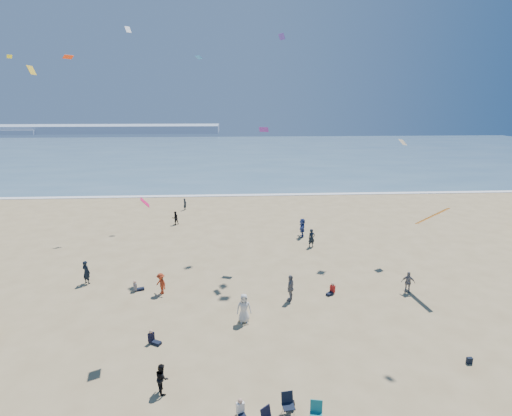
{
  "coord_description": "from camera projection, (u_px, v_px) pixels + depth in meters",
  "views": [
    {
      "loc": [
        0.8,
        -11.98,
        13.36
      ],
      "look_at": [
        2.0,
        8.0,
        8.0
      ],
      "focal_mm": 28.0,
      "sensor_mm": 36.0,
      "label": 1
    }
  ],
  "objects": [
    {
      "name": "ocean",
      "position": [
        229.0,
        153.0,
        106.55
      ],
      "size": [
        220.0,
        100.0,
        0.06
      ],
      "primitive_type": "cube",
      "color": "#476B84",
      "rests_on": "ground"
    },
    {
      "name": "surf_line",
      "position": [
        227.0,
        195.0,
        58.34
      ],
      "size": [
        220.0,
        1.2,
        0.08
      ],
      "primitive_type": "cube",
      "color": "white",
      "rests_on": "ground"
    },
    {
      "name": "headland_far",
      "position": [
        93.0,
        129.0,
        174.96
      ],
      "size": [
        110.0,
        20.0,
        3.2
      ],
      "primitive_type": "cube",
      "color": "#7A8EA8",
      "rests_on": "ground"
    },
    {
      "name": "standing_flyers",
      "position": [
        270.0,
        286.0,
        27.89
      ],
      "size": [
        29.75,
        48.18,
        1.92
      ],
      "color": "slate",
      "rests_on": "ground"
    },
    {
      "name": "seated_group",
      "position": [
        222.0,
        340.0,
        22.37
      ],
      "size": [
        15.21,
        16.71,
        0.84
      ],
      "color": "silver",
      "rests_on": "ground"
    },
    {
      "name": "chair_cluster",
      "position": [
        292.0,
        413.0,
        16.99
      ],
      "size": [
        2.77,
        1.56,
        1.0
      ],
      "color": "black",
      "rests_on": "ground"
    },
    {
      "name": "black_backpack",
      "position": [
        291.0,
        405.0,
        17.86
      ],
      "size": [
        0.3,
        0.22,
        0.38
      ],
      "primitive_type": "cube",
      "color": "black",
      "rests_on": "ground"
    },
    {
      "name": "navy_bag",
      "position": [
        469.0,
        360.0,
        20.98
      ],
      "size": [
        0.28,
        0.18,
        0.34
      ],
      "primitive_type": "cube",
      "color": "black",
      "rests_on": "ground"
    },
    {
      "name": "kites_aloft",
      "position": [
        363.0,
        88.0,
        25.15
      ],
      "size": [
        51.34,
        43.04,
        30.9
      ],
      "color": "white",
      "rests_on": "ground"
    }
  ]
}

